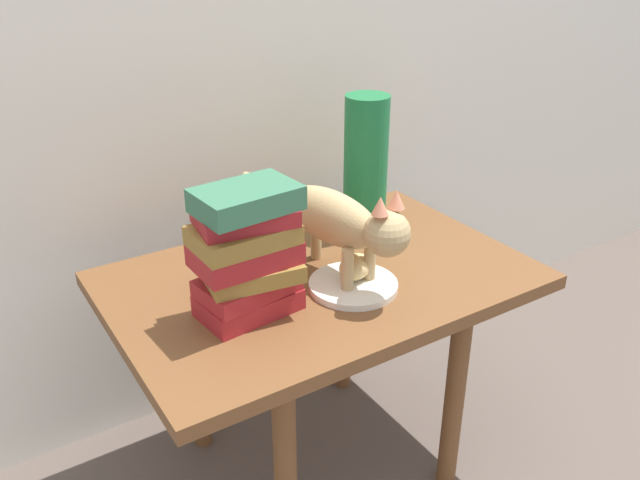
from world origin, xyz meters
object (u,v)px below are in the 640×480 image
Objects in this scene: book_stack at (247,253)px; tv_remote at (226,257)px; green_vase at (366,165)px; cat at (341,221)px; bread_roll at (355,267)px; side_table at (320,302)px; plate at (353,285)px.

book_stack is 1.72× the size of tv_remote.
green_vase is (0.41, 0.19, 0.03)m from book_stack.
green_vase reaches higher than cat.
green_vase is at bearing 50.13° from bread_roll.
book_stack is (-0.22, -0.02, -0.00)m from cat.
side_table is 0.34m from green_vase.
plate is at bearing -130.26° from green_vase.
bread_roll is 0.31× the size of book_stack.
bread_roll is 0.53× the size of tv_remote.
side_table is 0.12m from plate.
green_vase is at bearing 42.92° from cat.
book_stack reaches higher than plate.
side_table is 2.68× the size of green_vase.
green_vase reaches higher than bread_roll.
bread_roll is (0.04, -0.07, 0.11)m from side_table.
book_stack is 0.80× the size of green_vase.
cat is at bearing 116.64° from bread_roll.
cat is 0.22m from book_stack.
plate is at bearing -101.25° from tv_remote.
cat is at bearing -137.08° from green_vase.
plate is 0.70× the size of book_stack.
green_vase is at bearing 49.74° from plate.
side_table is 0.23m from tv_remote.
tv_remote is (-0.14, 0.16, 0.08)m from side_table.
green_vase is at bearing 32.61° from side_table.
cat is (-0.02, 0.03, 0.09)m from bread_roll.
green_vase is 0.39m from tv_remote.
cat is at bearing 4.42° from book_stack.
green_vase reaches higher than book_stack.
bread_roll reaches higher than side_table.
tv_remote is (-0.35, 0.02, -0.15)m from green_vase.
book_stack reaches higher than cat.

